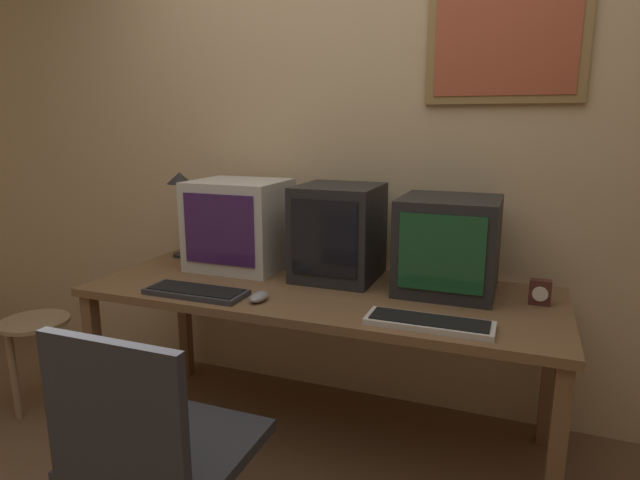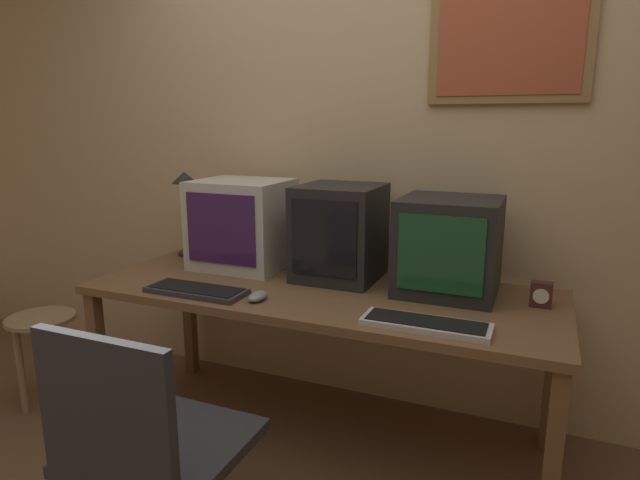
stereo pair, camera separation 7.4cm
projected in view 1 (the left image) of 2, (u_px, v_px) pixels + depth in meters
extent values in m
cube|color=#D1B284|center=(357.00, 153.00, 2.70)|extent=(8.00, 0.05, 2.60)
cube|color=olive|center=(505.00, 44.00, 2.32)|extent=(0.68, 0.02, 0.50)
cube|color=#AD4C2D|center=(505.00, 44.00, 2.31)|extent=(0.60, 0.01, 0.43)
cube|color=brown|center=(320.00, 292.00, 2.35)|extent=(2.04, 0.79, 0.04)
cube|color=brown|center=(96.00, 367.00, 2.46)|extent=(0.06, 0.06, 0.71)
cube|color=brown|center=(555.00, 462.00, 1.77)|extent=(0.06, 0.06, 0.71)
cube|color=brown|center=(185.00, 317.00, 3.09)|extent=(0.06, 0.06, 0.71)
cube|color=brown|center=(549.00, 372.00, 2.41)|extent=(0.06, 0.06, 0.71)
cube|color=beige|center=(240.00, 224.00, 2.65)|extent=(0.45, 0.38, 0.44)
cube|color=#3D1E56|center=(219.00, 230.00, 2.47)|extent=(0.37, 0.01, 0.33)
cube|color=black|center=(339.00, 232.00, 2.47)|extent=(0.36, 0.38, 0.43)
cube|color=black|center=(324.00, 239.00, 2.29)|extent=(0.30, 0.01, 0.33)
cube|color=black|center=(448.00, 245.00, 2.28)|extent=(0.41, 0.40, 0.41)
cube|color=#194C28|center=(441.00, 254.00, 2.09)|extent=(0.34, 0.01, 0.31)
cube|color=#333338|center=(196.00, 292.00, 2.26)|extent=(0.44, 0.17, 0.02)
cube|color=black|center=(196.00, 289.00, 2.26)|extent=(0.40, 0.14, 0.00)
cube|color=beige|center=(429.00, 323.00, 1.91)|extent=(0.46, 0.15, 0.02)
cube|color=black|center=(429.00, 320.00, 1.91)|extent=(0.42, 0.12, 0.00)
ellipsoid|color=gray|center=(259.00, 297.00, 2.18)|extent=(0.06, 0.11, 0.04)
cube|color=#4C231E|center=(540.00, 292.00, 2.13)|extent=(0.08, 0.05, 0.10)
cylinder|color=white|center=(540.00, 294.00, 2.11)|extent=(0.06, 0.00, 0.06)
cylinder|color=black|center=(184.00, 255.00, 2.91)|extent=(0.11, 0.11, 0.02)
cylinder|color=black|center=(182.00, 218.00, 2.86)|extent=(0.02, 0.02, 0.39)
cone|color=black|center=(179.00, 178.00, 2.82)|extent=(0.13, 0.13, 0.06)
cube|color=#2D2D33|center=(172.00, 449.00, 1.69)|extent=(0.49, 0.49, 0.04)
cube|color=#2D2D33|center=(114.00, 417.00, 1.43)|extent=(0.45, 0.04, 0.44)
cylinder|color=#9E7F5B|center=(34.00, 322.00, 2.65)|extent=(0.33, 0.33, 0.02)
cylinder|color=#9E7F5B|center=(57.00, 372.00, 2.67)|extent=(0.04, 0.04, 0.47)
cylinder|color=#9E7F5B|center=(47.00, 358.00, 2.82)|extent=(0.04, 0.04, 0.47)
cylinder|color=#9E7F5B|center=(14.00, 375.00, 2.64)|extent=(0.04, 0.04, 0.47)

